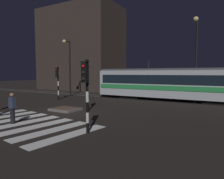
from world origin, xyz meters
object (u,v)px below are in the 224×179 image
(traffic_light_corner_far_left, at_px, (57,78))
(street_lamp_trackside_left, at_px, (68,61))
(street_lamp_trackside_right, at_px, (196,51))
(pedestrian_waiting_at_kerb, at_px, (12,108))
(traffic_light_median_centre, at_px, (87,81))
(tram, at_px, (170,83))
(traffic_light_corner_near_right, at_px, (86,85))

(traffic_light_corner_far_left, height_order, street_lamp_trackside_left, street_lamp_trackside_left)
(street_lamp_trackside_right, xyz_separation_m, pedestrian_waiting_at_kerb, (-7.37, -13.04, -3.91))
(traffic_light_median_centre, distance_m, tram, 9.67)
(traffic_light_corner_near_right, bearing_deg, pedestrian_waiting_at_kerb, -172.80)
(traffic_light_corner_far_left, bearing_deg, tram, 28.00)
(traffic_light_corner_far_left, relative_size, street_lamp_trackside_right, 0.45)
(street_lamp_trackside_right, relative_size, pedestrian_waiting_at_kerb, 4.45)
(traffic_light_corner_near_right, relative_size, traffic_light_median_centre, 1.01)
(street_lamp_trackside_right, bearing_deg, tram, 156.83)
(street_lamp_trackside_right, distance_m, tram, 4.09)
(pedestrian_waiting_at_kerb, bearing_deg, traffic_light_median_centre, 76.94)
(traffic_light_corner_near_right, height_order, traffic_light_corner_far_left, traffic_light_corner_far_left)
(street_lamp_trackside_left, bearing_deg, traffic_light_corner_far_left, -65.67)
(street_lamp_trackside_left, bearing_deg, traffic_light_median_centre, -40.80)
(street_lamp_trackside_left, xyz_separation_m, pedestrian_waiting_at_kerb, (6.81, -12.08, -3.39))
(street_lamp_trackside_right, relative_size, tram, 0.49)
(traffic_light_median_centre, relative_size, street_lamp_trackside_left, 0.50)
(traffic_light_corner_far_left, xyz_separation_m, tram, (10.14, 5.39, -0.51))
(traffic_light_corner_far_left, distance_m, pedestrian_waiting_at_kerb, 10.29)
(street_lamp_trackside_right, relative_size, street_lamp_trackside_left, 1.14)
(tram, relative_size, pedestrian_waiting_at_kerb, 9.07)
(street_lamp_trackside_right, height_order, tram, street_lamp_trackside_right)
(traffic_light_median_centre, xyz_separation_m, street_lamp_trackside_right, (6.17, 7.87, 2.57))
(traffic_light_corner_far_left, xyz_separation_m, traffic_light_median_centre, (6.49, -3.55, -0.04))
(traffic_light_corner_near_right, distance_m, traffic_light_corner_far_left, 12.81)
(traffic_light_corner_near_right, height_order, tram, tram)
(traffic_light_corner_near_right, bearing_deg, street_lamp_trackside_right, 77.44)
(tram, distance_m, pedestrian_waiting_at_kerb, 14.95)
(street_lamp_trackside_right, xyz_separation_m, tram, (-2.52, 1.08, -3.04))
(traffic_light_median_centre, xyz_separation_m, tram, (3.65, 8.95, -0.47))
(tram, bearing_deg, traffic_light_corner_far_left, -152.00)
(traffic_light_median_centre, height_order, pedestrian_waiting_at_kerb, traffic_light_median_centre)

